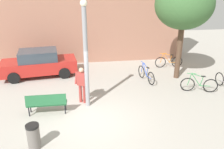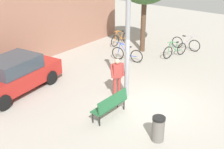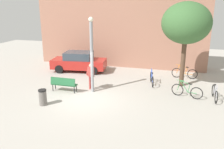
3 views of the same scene
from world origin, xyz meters
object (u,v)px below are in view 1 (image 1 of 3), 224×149
at_px(park_bench, 47,102).
at_px(lamppost, 86,53).
at_px(plaza_tree, 184,5).
at_px(bicycle_green, 199,85).
at_px(bicycle_blue, 146,74).
at_px(parked_car_red, 39,63).
at_px(bicycle_orange, 169,62).
at_px(person_by_lamppost, 82,83).
at_px(trash_bin, 34,136).

bearing_deg(park_bench, lamppost, 16.39).
bearing_deg(plaza_tree, bicycle_green, -81.02).
height_order(bicycle_blue, parked_car_red, parked_car_red).
height_order(lamppost, plaza_tree, plaza_tree).
distance_m(plaza_tree, bicycle_orange, 4.06).
relative_size(bicycle_orange, parked_car_red, 0.41).
bearing_deg(person_by_lamppost, parked_car_red, 122.92).
bearing_deg(lamppost, bicycle_green, 6.40).
distance_m(person_by_lamppost, park_bench, 1.73).
bearing_deg(bicycle_orange, park_bench, -145.75).
xyz_separation_m(parked_car_red, trash_bin, (0.75, -6.62, -0.34)).
relative_size(park_bench, trash_bin, 1.85).
bearing_deg(plaza_tree, park_bench, -155.96).
relative_size(bicycle_blue, parked_car_red, 0.41).
height_order(bicycle_orange, trash_bin, bicycle_orange).
distance_m(lamppost, park_bench, 2.56).
bearing_deg(person_by_lamppost, bicycle_green, 2.86).
bearing_deg(lamppost, bicycle_blue, 35.28).
bearing_deg(person_by_lamppost, park_bench, -150.50).
distance_m(person_by_lamppost, plaza_tree, 6.65).
xyz_separation_m(bicycle_green, parked_car_red, (-8.15, 3.40, 0.39)).
height_order(plaza_tree, bicycle_orange, plaza_tree).
relative_size(person_by_lamppost, trash_bin, 1.92).
xyz_separation_m(plaza_tree, bicycle_green, (0.31, -1.97, -3.65)).
distance_m(bicycle_green, trash_bin, 8.07).
distance_m(bicycle_blue, parked_car_red, 6.19).
xyz_separation_m(lamppost, bicycle_blue, (3.34, 2.36, -2.03)).
xyz_separation_m(plaza_tree, trash_bin, (-7.09, -5.18, -3.60)).
relative_size(person_by_lamppost, bicycle_green, 0.95).
bearing_deg(lamppost, person_by_lamppost, 123.01).
bearing_deg(bicycle_green, trash_bin, -156.50).
relative_size(lamppost, bicycle_green, 2.57).
height_order(bicycle_blue, bicycle_orange, same).
xyz_separation_m(lamppost, person_by_lamppost, (-0.22, 0.33, -1.44)).
bearing_deg(park_bench, plaza_tree, 24.04).
xyz_separation_m(lamppost, bicycle_orange, (5.43, 4.35, -2.03)).
relative_size(lamppost, person_by_lamppost, 2.69).
bearing_deg(person_by_lamppost, trash_bin, -119.25).
bearing_deg(bicycle_green, person_by_lamppost, -177.14).
bearing_deg(bicycle_orange, plaza_tree, -96.57).
relative_size(park_bench, bicycle_green, 0.92).
height_order(park_bench, plaza_tree, plaza_tree).
xyz_separation_m(park_bench, plaza_tree, (6.91, 3.08, 3.49)).
xyz_separation_m(lamppost, trash_bin, (-1.86, -2.59, -1.97)).
xyz_separation_m(park_bench, parked_car_red, (-0.93, 4.52, 0.23)).
bearing_deg(parked_car_red, person_by_lamppost, -57.08).
distance_m(plaza_tree, parked_car_red, 8.61).
distance_m(park_bench, bicycle_orange, 8.61).
bearing_deg(lamppost, trash_bin, -125.59).
relative_size(lamppost, park_bench, 2.80).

